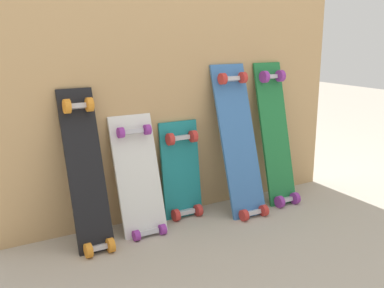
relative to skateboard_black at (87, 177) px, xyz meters
The scene contains 7 objects.
ground_plane 0.70m from the skateboard_black, ahead, with size 12.00×12.00×0.00m, color #A89E8E.
plywood_wall_panel 0.84m from the skateboard_black, 15.66° to the left, with size 2.11×0.04×1.82m, color tan.
skateboard_black is the anchor object (origin of this frame).
skateboard_white 0.29m from the skateboard_black, ahead, with size 0.24×0.26×0.67m.
skateboard_teal 0.59m from the skateboard_black, ahead, with size 0.23×0.15×0.60m.
skateboard_blue 0.89m from the skateboard_black, ahead, with size 0.23×0.34×0.91m.
skateboard_green 1.19m from the skateboard_black, ahead, with size 0.20×0.29×0.90m.
Camera 1 is at (-1.21, -2.14, 1.02)m, focal length 42.49 mm.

